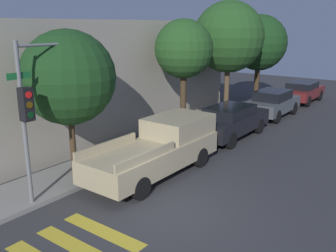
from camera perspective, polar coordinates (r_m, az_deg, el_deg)
name	(u,v)px	position (r m, az deg, el deg)	size (l,w,h in m)	color
ground_plane	(169,214)	(10.68, 0.13, -13.29)	(60.00, 60.00, 0.00)	#333335
sidewalk	(70,176)	(13.38, -14.72, -7.38)	(26.00, 2.08, 0.14)	gray
traffic_light_pole	(40,94)	(10.98, -18.99, 4.68)	(2.59, 0.56, 4.70)	slate
pickup_truck	(160,147)	(13.16, -1.24, -3.26)	(5.43, 1.96, 1.83)	tan
sedan_near_corner	(230,121)	(17.47, 9.49, 0.81)	(4.70, 1.81, 1.50)	black
sedan_middle	(273,103)	(22.00, 15.65, 3.42)	(4.21, 1.79, 1.53)	#4C5156
sedan_far_end	(302,91)	(26.89, 19.78, 5.03)	(4.24, 1.82, 1.38)	maroon
tree_near_corner	(68,78)	(12.44, -14.97, 7.12)	(3.05, 3.05, 4.99)	#42301E
tree_midblock	(184,49)	(17.15, 2.41, 11.58)	(2.65, 2.65, 5.37)	#42301E
tree_far_end	(229,37)	(20.74, 9.24, 13.23)	(3.79, 3.79, 6.35)	brown
tree_behind_truck	(259,43)	(24.37, 13.71, 12.20)	(3.42, 3.42, 5.72)	#42301E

